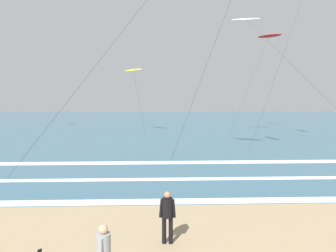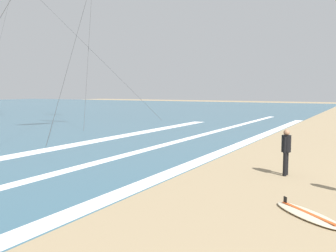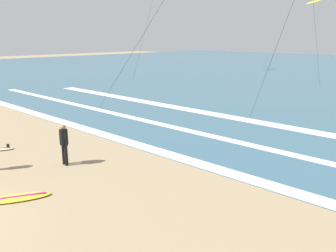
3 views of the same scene
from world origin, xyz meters
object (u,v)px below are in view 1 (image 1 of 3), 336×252
(kite_yellow_high_left, at_px, (133,70))
(kite_red_low_near, at_px, (269,37))
(surfer_foreground_main, at_px, (167,212))
(kite_white_distant_high, at_px, (247,20))

(kite_yellow_high_left, bearing_deg, kite_red_low_near, 8.83)
(kite_yellow_high_left, bearing_deg, surfer_foreground_main, -83.53)
(surfer_foreground_main, height_order, kite_white_distant_high, kite_white_distant_high)
(kite_red_low_near, height_order, kite_white_distant_high, kite_white_distant_high)
(surfer_foreground_main, relative_size, kite_yellow_high_left, 0.20)
(kite_red_low_near, height_order, kite_yellow_high_left, kite_red_low_near)
(surfer_foreground_main, distance_m, kite_white_distant_high, 30.09)
(surfer_foreground_main, bearing_deg, kite_red_low_near, 65.13)
(surfer_foreground_main, distance_m, kite_yellow_high_left, 30.44)
(kite_yellow_high_left, bearing_deg, kite_white_distant_high, -16.09)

